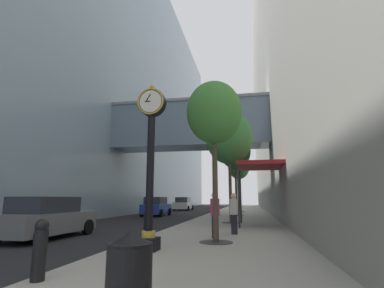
{
  "coord_description": "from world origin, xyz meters",
  "views": [
    {
      "loc": [
        3.97,
        -1.1,
        1.56
      ],
      "look_at": [
        0.86,
        14.94,
        4.6
      ],
      "focal_mm": 27.47,
      "sensor_mm": 36.0,
      "label": 1
    }
  ],
  "objects_px": {
    "bollard_third": "(147,223)",
    "trash_bin": "(129,278)",
    "street_tree_mid_far": "(235,152)",
    "car_white_near": "(183,204)",
    "car_grey_far": "(47,218)",
    "street_tree_mid_near": "(229,138)",
    "street_clock": "(151,155)",
    "pedestrian_by_clock": "(215,213)",
    "street_tree_near": "(214,114)",
    "pedestrian_walking": "(234,212)",
    "bollard_nearest": "(40,248)",
    "street_tree_far": "(239,167)",
    "car_blue_mid": "(156,207)"
  },
  "relations": [
    {
      "from": "street_tree_mid_far",
      "to": "car_grey_far",
      "type": "bearing_deg",
      "value": -114.04
    },
    {
      "from": "car_grey_far",
      "to": "street_tree_mid_near",
      "type": "bearing_deg",
      "value": 46.88
    },
    {
      "from": "street_tree_mid_near",
      "to": "car_white_near",
      "type": "bearing_deg",
      "value": 109.75
    },
    {
      "from": "street_tree_far",
      "to": "pedestrian_walking",
      "type": "bearing_deg",
      "value": -88.73
    },
    {
      "from": "street_tree_near",
      "to": "street_clock",
      "type": "bearing_deg",
      "value": -131.74
    },
    {
      "from": "pedestrian_by_clock",
      "to": "trash_bin",
      "type": "bearing_deg",
      "value": -90.68
    },
    {
      "from": "bollard_third",
      "to": "pedestrian_by_clock",
      "type": "height_order",
      "value": "pedestrian_by_clock"
    },
    {
      "from": "car_blue_mid",
      "to": "street_tree_mid_far",
      "type": "bearing_deg",
      "value": -1.09
    },
    {
      "from": "trash_bin",
      "to": "street_clock",
      "type": "bearing_deg",
      "value": 106.75
    },
    {
      "from": "street_tree_near",
      "to": "car_grey_far",
      "type": "xyz_separation_m",
      "value": [
        -6.84,
        0.72,
        -3.73
      ]
    },
    {
      "from": "bollard_nearest",
      "to": "street_tree_near",
      "type": "relative_size",
      "value": 0.19
    },
    {
      "from": "street_clock",
      "to": "car_grey_far",
      "type": "height_order",
      "value": "street_clock"
    },
    {
      "from": "bollard_nearest",
      "to": "street_tree_mid_far",
      "type": "height_order",
      "value": "street_tree_mid_far"
    },
    {
      "from": "street_tree_mid_near",
      "to": "pedestrian_by_clock",
      "type": "distance_m",
      "value": 8.16
    },
    {
      "from": "car_grey_far",
      "to": "trash_bin",
      "type": "bearing_deg",
      "value": -48.22
    },
    {
      "from": "street_tree_far",
      "to": "street_clock",
      "type": "bearing_deg",
      "value": -93.69
    },
    {
      "from": "car_blue_mid",
      "to": "street_tree_mid_near",
      "type": "bearing_deg",
      "value": -48.33
    },
    {
      "from": "bollard_third",
      "to": "trash_bin",
      "type": "distance_m",
      "value": 7.52
    },
    {
      "from": "pedestrian_by_clock",
      "to": "street_tree_near",
      "type": "bearing_deg",
      "value": -82.5
    },
    {
      "from": "street_tree_mid_near",
      "to": "street_tree_far",
      "type": "relative_size",
      "value": 1.07
    },
    {
      "from": "pedestrian_by_clock",
      "to": "bollard_third",
      "type": "bearing_deg",
      "value": -166.18
    },
    {
      "from": "street_tree_mid_far",
      "to": "car_white_near",
      "type": "distance_m",
      "value": 16.18
    },
    {
      "from": "street_tree_near",
      "to": "street_tree_far",
      "type": "distance_m",
      "value": 24.1
    },
    {
      "from": "street_clock",
      "to": "pedestrian_walking",
      "type": "xyz_separation_m",
      "value": [
        2.16,
        4.29,
        -1.81
      ]
    },
    {
      "from": "street_clock",
      "to": "car_grey_far",
      "type": "relative_size",
      "value": 1.09
    },
    {
      "from": "street_tree_near",
      "to": "trash_bin",
      "type": "bearing_deg",
      "value": -91.99
    },
    {
      "from": "street_clock",
      "to": "street_tree_near",
      "type": "relative_size",
      "value": 0.87
    },
    {
      "from": "pedestrian_walking",
      "to": "pedestrian_by_clock",
      "type": "distance_m",
      "value": 1.48
    },
    {
      "from": "pedestrian_by_clock",
      "to": "street_tree_far",
      "type": "bearing_deg",
      "value": 89.65
    },
    {
      "from": "street_tree_far",
      "to": "car_grey_far",
      "type": "height_order",
      "value": "street_tree_far"
    },
    {
      "from": "street_clock",
      "to": "car_blue_mid",
      "type": "relative_size",
      "value": 1.18
    },
    {
      "from": "street_tree_mid_near",
      "to": "street_tree_far",
      "type": "height_order",
      "value": "street_tree_mid_near"
    },
    {
      "from": "bollard_nearest",
      "to": "bollard_third",
      "type": "bearing_deg",
      "value": 90.0
    },
    {
      "from": "street_tree_mid_far",
      "to": "car_grey_far",
      "type": "distance_m",
      "value": 17.49
    },
    {
      "from": "street_tree_near",
      "to": "street_tree_far",
      "type": "relative_size",
      "value": 0.87
    },
    {
      "from": "street_clock",
      "to": "bollard_nearest",
      "type": "height_order",
      "value": "street_clock"
    },
    {
      "from": "bollard_third",
      "to": "pedestrian_walking",
      "type": "bearing_deg",
      "value": 32.52
    },
    {
      "from": "pedestrian_walking",
      "to": "pedestrian_by_clock",
      "type": "height_order",
      "value": "pedestrian_by_clock"
    },
    {
      "from": "street_clock",
      "to": "car_white_near",
      "type": "xyz_separation_m",
      "value": [
        -6.02,
        31.33,
        -1.97
      ]
    },
    {
      "from": "street_tree_mid_near",
      "to": "street_tree_mid_far",
      "type": "distance_m",
      "value": 8.04
    },
    {
      "from": "bollard_third",
      "to": "street_tree_mid_near",
      "type": "bearing_deg",
      "value": 71.33
    },
    {
      "from": "bollard_third",
      "to": "street_tree_mid_near",
      "type": "height_order",
      "value": "street_tree_mid_near"
    },
    {
      "from": "car_white_near",
      "to": "street_tree_mid_near",
      "type": "bearing_deg",
      "value": -70.25
    },
    {
      "from": "street_tree_mid_far",
      "to": "trash_bin",
      "type": "xyz_separation_m",
      "value": [
        -0.23,
        -22.74,
        -4.98
      ]
    },
    {
      "from": "street_clock",
      "to": "street_tree_mid_far",
      "type": "xyz_separation_m",
      "value": [
        1.68,
        17.94,
        2.85
      ]
    },
    {
      "from": "street_tree_mid_far",
      "to": "car_white_near",
      "type": "xyz_separation_m",
      "value": [
        -7.69,
        13.39,
        -4.82
      ]
    },
    {
      "from": "street_tree_mid_near",
      "to": "pedestrian_walking",
      "type": "bearing_deg",
      "value": -85.1
    },
    {
      "from": "street_tree_near",
      "to": "street_tree_mid_near",
      "type": "height_order",
      "value": "street_tree_mid_near"
    },
    {
      "from": "bollard_third",
      "to": "trash_bin",
      "type": "height_order",
      "value": "bollard_third"
    },
    {
      "from": "bollard_third",
      "to": "car_grey_far",
      "type": "distance_m",
      "value": 4.3
    }
  ]
}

